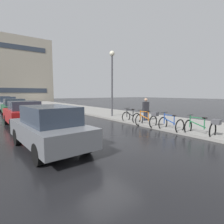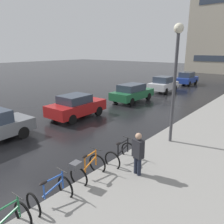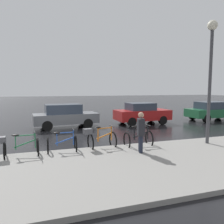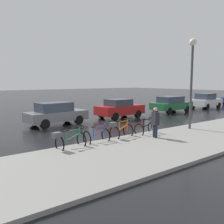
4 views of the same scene
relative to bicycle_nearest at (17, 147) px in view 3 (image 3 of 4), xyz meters
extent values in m
plane|color=black|center=(-3.98, 2.07, -0.49)|extent=(140.00, 140.00, 0.00)
torus|color=black|center=(-0.05, 0.71, -0.12)|extent=(0.75, 0.12, 0.74)
torus|color=black|center=(0.03, -0.41, -0.12)|extent=(0.75, 0.12, 0.74)
cube|color=#237042|center=(0.00, -0.05, 0.14)|extent=(0.04, 0.04, 0.51)
cube|color=#237042|center=(-0.05, 0.62, 0.18)|extent=(0.04, 0.04, 0.59)
cube|color=#237042|center=(-0.02, 0.29, 0.39)|extent=(0.09, 0.67, 0.04)
cube|color=#237042|center=(-0.02, 0.26, 0.08)|extent=(0.09, 0.76, 0.27)
ellipsoid|color=black|center=(0.00, -0.05, 0.42)|extent=(0.16, 0.27, 0.07)
cylinder|color=black|center=(-0.05, 0.62, 0.49)|extent=(0.50, 0.07, 0.03)
cube|color=#4C4C51|center=(0.04, -0.53, 0.29)|extent=(0.30, 0.36, 0.22)
torus|color=black|center=(-0.15, 2.14, -0.13)|extent=(0.73, 0.08, 0.73)
torus|color=black|center=(-0.18, 1.08, -0.13)|extent=(0.73, 0.08, 0.73)
cube|color=#234CA8|center=(-0.17, 1.42, 0.12)|extent=(0.04, 0.04, 0.48)
cube|color=#234CA8|center=(-0.15, 2.06, 0.17)|extent=(0.04, 0.04, 0.60)
cube|color=#234CA8|center=(-0.16, 1.74, 0.37)|extent=(0.05, 0.64, 0.04)
cube|color=#234CA8|center=(-0.16, 1.71, 0.07)|extent=(0.06, 0.72, 0.26)
ellipsoid|color=black|center=(-0.17, 1.42, 0.39)|extent=(0.15, 0.26, 0.07)
cylinder|color=black|center=(-0.15, 2.06, 0.49)|extent=(0.50, 0.04, 0.03)
torus|color=black|center=(-0.36, 3.78, -0.12)|extent=(0.75, 0.15, 0.75)
torus|color=black|center=(-0.24, 2.77, -0.12)|extent=(0.75, 0.15, 0.75)
cube|color=orange|center=(-0.28, 3.10, 0.17)|extent=(0.04, 0.04, 0.58)
cube|color=orange|center=(-0.35, 3.70, 0.19)|extent=(0.04, 0.04, 0.61)
cube|color=orange|center=(-0.31, 3.40, 0.44)|extent=(0.11, 0.61, 0.04)
cube|color=orange|center=(-0.31, 3.37, 0.11)|extent=(0.12, 0.69, 0.25)
ellipsoid|color=black|center=(-0.28, 3.10, 0.49)|extent=(0.17, 0.27, 0.07)
cylinder|color=black|center=(-0.35, 3.70, 0.51)|extent=(0.50, 0.09, 0.03)
cube|color=#4C4C51|center=(-0.23, 2.65, 0.36)|extent=(0.32, 0.37, 0.22)
torus|color=black|center=(-0.07, 5.37, -0.12)|extent=(0.75, 0.06, 0.75)
torus|color=black|center=(-0.07, 4.31, -0.12)|extent=(0.75, 0.06, 0.75)
cube|color=black|center=(-0.07, 4.66, 0.16)|extent=(0.04, 0.04, 0.56)
cube|color=black|center=(-0.07, 5.29, 0.18)|extent=(0.04, 0.04, 0.60)
cube|color=black|center=(-0.07, 4.98, 0.42)|extent=(0.04, 0.64, 0.04)
cube|color=black|center=(-0.07, 4.95, 0.11)|extent=(0.04, 0.72, 0.26)
ellipsoid|color=black|center=(-0.07, 4.66, 0.47)|extent=(0.14, 0.26, 0.07)
cylinder|color=black|center=(-0.07, 5.29, 0.51)|extent=(0.50, 0.03, 0.03)
cube|color=slate|center=(-6.25, 2.40, 0.14)|extent=(2.05, 4.27, 0.63)
cube|color=#2D3847|center=(-6.24, 2.24, 0.77)|extent=(1.60, 2.38, 0.62)
cylinder|color=black|center=(-7.12, 3.63, -0.17)|extent=(0.27, 0.65, 0.64)
cylinder|color=black|center=(-5.57, 3.75, -0.17)|extent=(0.27, 0.65, 0.64)
cylinder|color=black|center=(-6.92, 1.06, -0.17)|extent=(0.27, 0.65, 0.64)
cylinder|color=black|center=(-5.38, 1.18, -0.17)|extent=(0.27, 0.65, 0.64)
cube|color=#AD1919|center=(-6.18, 7.97, 0.18)|extent=(2.00, 4.03, 0.72)
cube|color=#2D3847|center=(-6.17, 7.81, 0.80)|extent=(1.60, 1.94, 0.52)
cylinder|color=black|center=(-7.06, 9.18, -0.17)|extent=(0.24, 0.65, 0.64)
cylinder|color=black|center=(-5.38, 9.23, -0.17)|extent=(0.24, 0.65, 0.64)
cylinder|color=black|center=(-6.98, 6.72, -0.17)|extent=(0.24, 0.65, 0.64)
cylinder|color=black|center=(-5.30, 6.77, -0.17)|extent=(0.24, 0.65, 0.64)
cube|color=#1E6038|center=(-6.01, 14.30, 0.15)|extent=(1.86, 4.34, 0.64)
cube|color=#2D3847|center=(-6.01, 14.13, 0.76)|extent=(1.53, 2.37, 0.58)
cylinder|color=black|center=(-6.83, 15.65, -0.17)|extent=(0.22, 0.64, 0.64)
cylinder|color=black|center=(-6.84, 12.96, -0.17)|extent=(0.22, 0.64, 0.64)
cylinder|color=black|center=(-5.19, 12.96, -0.17)|extent=(0.22, 0.64, 0.64)
cylinder|color=#1E2333|center=(0.85, 4.50, -0.09)|extent=(0.14, 0.14, 0.80)
cylinder|color=#1E2333|center=(1.03, 4.45, -0.09)|extent=(0.14, 0.14, 0.80)
cube|color=#232328|center=(0.94, 4.48, 0.63)|extent=(0.45, 0.34, 0.65)
sphere|color=tan|center=(0.94, 4.48, 1.10)|extent=(0.22, 0.22, 0.22)
cylinder|color=#424247|center=(0.55, 7.96, 2.06)|extent=(0.14, 0.14, 5.11)
sphere|color=#F2EACC|center=(0.55, 7.96, 4.79)|extent=(0.43, 0.43, 0.43)
camera|label=1|loc=(-8.01, -3.97, 1.51)|focal=28.00mm
camera|label=2|loc=(4.63, -1.41, 3.92)|focal=35.00mm
camera|label=3|loc=(8.42, 0.91, 2.08)|focal=35.00mm
camera|label=4|loc=(9.54, -4.91, 2.54)|focal=40.00mm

